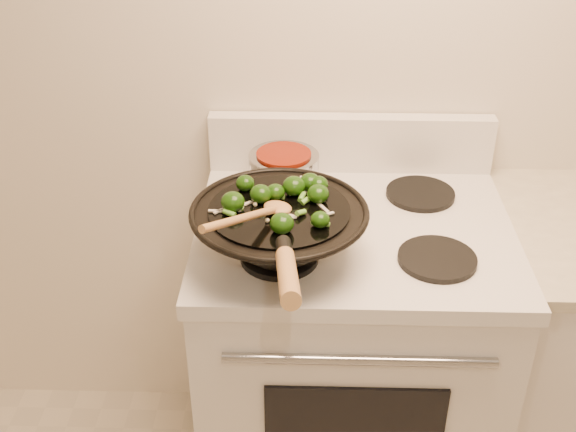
{
  "coord_description": "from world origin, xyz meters",
  "views": [
    {
      "loc": [
        -0.18,
        -0.34,
        1.87
      ],
      "look_at": [
        -0.22,
        1.03,
        1.03
      ],
      "focal_mm": 45.0,
      "sensor_mm": 36.0,
      "label": 1
    }
  ],
  "objects": [
    {
      "name": "saucepan",
      "position": [
        -0.24,
        1.32,
        0.99
      ],
      "size": [
        0.18,
        0.29,
        0.11
      ],
      "color": "#96989E",
      "rests_on": "stove"
    },
    {
      "name": "wooden_spoon",
      "position": [
        -0.28,
        0.94,
        1.09
      ],
      "size": [
        0.18,
        0.28,
        0.11
      ],
      "color": "#B07C45",
      "rests_on": "wok"
    },
    {
      "name": "stirfry",
      "position": [
        -0.23,
        1.04,
        1.07
      ],
      "size": [
        0.28,
        0.27,
        0.05
      ],
      "color": "#153808",
      "rests_on": "wok"
    },
    {
      "name": "wok",
      "position": [
        -0.24,
        1.01,
        1.0
      ],
      "size": [
        0.4,
        0.66,
        0.24
      ],
      "color": "black",
      "rests_on": "stove"
    },
    {
      "name": "stove",
      "position": [
        -0.06,
        1.17,
        0.47
      ],
      "size": [
        0.78,
        0.67,
        1.08
      ],
      "color": "white",
      "rests_on": "ground"
    }
  ]
}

